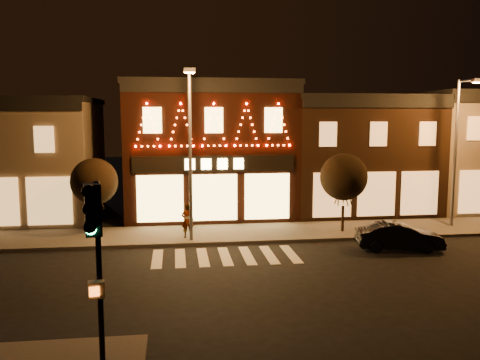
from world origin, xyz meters
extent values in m
plane|color=black|center=(0.00, 0.00, 0.00)|extent=(120.00, 120.00, 0.00)
cube|color=#47423D|center=(2.00, 8.00, 0.07)|extent=(44.00, 4.00, 0.15)
cube|color=black|center=(0.00, 14.00, 4.00)|extent=(10.00, 8.00, 8.00)
cube|color=black|center=(0.00, 14.00, 8.15)|extent=(10.20, 8.20, 0.30)
cube|color=black|center=(0.00, 9.95, 7.75)|extent=(10.00, 0.25, 0.50)
cube|color=black|center=(0.00, 9.90, 3.60)|extent=(9.00, 0.15, 0.90)
cube|color=#FFD87F|center=(0.00, 9.80, 3.60)|extent=(3.40, 0.08, 0.60)
cube|color=black|center=(9.50, 14.00, 3.60)|extent=(9.00, 8.00, 7.20)
cube|color=black|center=(9.50, 14.00, 7.35)|extent=(9.20, 8.20, 0.30)
cube|color=black|center=(9.50, 9.95, 6.95)|extent=(9.00, 0.25, 0.50)
cube|color=#7A6D57|center=(18.50, 14.00, 3.75)|extent=(9.00, 8.00, 7.50)
cylinder|color=black|center=(-3.80, -6.96, 2.52)|extent=(0.12, 0.12, 4.74)
cube|color=black|center=(-3.85, -7.18, 4.32)|extent=(0.39, 0.37, 1.08)
cylinder|color=#19FF72|center=(-3.88, -7.34, 3.96)|extent=(0.23, 0.11, 0.23)
cube|color=beige|center=(-3.84, -7.16, 2.62)|extent=(0.37, 0.29, 0.35)
cylinder|color=#59595E|center=(-1.42, 6.60, 4.27)|extent=(0.16, 0.16, 8.25)
cylinder|color=#59595E|center=(-1.44, 5.78, 8.29)|extent=(0.14, 1.65, 0.10)
cube|color=#59595E|center=(-1.45, 4.95, 8.24)|extent=(0.52, 0.30, 0.19)
cube|color=orange|center=(-1.45, 4.95, 8.13)|extent=(0.40, 0.21, 0.05)
cylinder|color=#59595E|center=(13.11, 7.97, 4.16)|extent=(0.16, 0.16, 8.02)
cylinder|color=#59595E|center=(13.13, 7.17, 8.07)|extent=(0.13, 1.61, 0.10)
cube|color=#59595E|center=(13.14, 6.37, 8.02)|extent=(0.51, 0.29, 0.18)
cube|color=orange|center=(13.14, 6.37, 7.91)|extent=(0.38, 0.21, 0.05)
cylinder|color=black|center=(-6.24, 8.25, 0.80)|extent=(0.15, 0.15, 1.30)
sphere|color=black|center=(-6.24, 8.25, 2.93)|extent=(2.37, 2.37, 2.37)
cylinder|color=black|center=(6.62, 7.46, 0.83)|extent=(0.15, 0.15, 1.36)
sphere|color=black|center=(6.62, 7.46, 3.06)|extent=(2.48, 2.48, 2.48)
imported|color=black|center=(8.18, 4.02, 0.65)|extent=(4.10, 2.01, 1.29)
imported|color=gray|center=(-1.57, 7.14, 1.02)|extent=(0.68, 0.48, 1.74)
camera|label=1|loc=(-2.16, -17.53, 6.25)|focal=37.29mm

